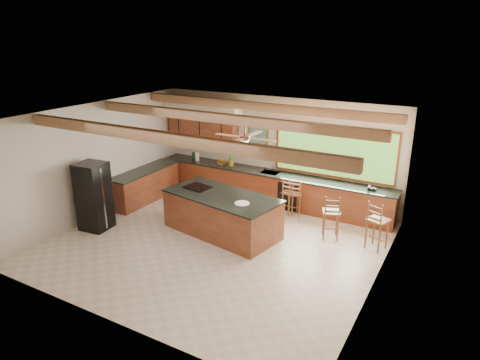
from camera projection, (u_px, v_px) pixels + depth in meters
The scene contains 9 objects.
ground at pixel (215, 244), 9.96m from camera, with size 7.20×7.20×0.00m, color beige.
room_shell at pixel (222, 144), 9.85m from camera, with size 7.27×6.54×3.02m.
counter_run at pixel (238, 187), 12.26m from camera, with size 7.12×3.10×1.27m.
island at pixel (222, 214), 10.38m from camera, with size 3.01×1.80×1.01m.
refrigerator at pixel (94, 196), 10.49m from camera, with size 0.73×0.71×1.70m.
bar_stool_a at pixel (294, 195), 11.29m from camera, with size 0.46×0.46×1.01m.
bar_stool_b at pixel (289, 193), 11.35m from camera, with size 0.39×0.39×1.03m.
bar_stool_c at pixel (331, 213), 9.99m from camera, with size 0.52×0.52×1.11m.
bar_stool_d at pixel (377, 222), 9.48m from camera, with size 0.53×0.53×1.16m.
Camera 1 is at (4.87, -7.50, 4.67)m, focal length 32.00 mm.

